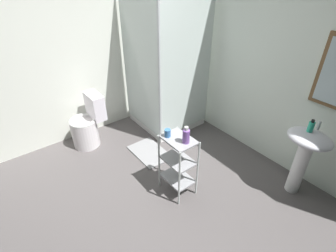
# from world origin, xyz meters

# --- Properties ---
(ground_plane) EXTENTS (4.20, 4.20, 0.02)m
(ground_plane) POSITION_xyz_m (0.00, 0.00, -0.01)
(ground_plane) COLOR #554F50
(wall_back) EXTENTS (4.20, 0.14, 2.50)m
(wall_back) POSITION_xyz_m (0.01, 1.85, 1.25)
(wall_back) COLOR white
(wall_back) RESTS_ON ground_plane
(wall_left) EXTENTS (0.10, 4.20, 2.50)m
(wall_left) POSITION_xyz_m (-1.85, 0.00, 1.25)
(wall_left) COLOR white
(wall_left) RESTS_ON ground_plane
(shower_stall) EXTENTS (0.92, 0.92, 2.00)m
(shower_stall) POSITION_xyz_m (-1.20, 1.18, 0.46)
(shower_stall) COLOR white
(shower_stall) RESTS_ON ground_plane
(pedestal_sink) EXTENTS (0.46, 0.37, 0.81)m
(pedestal_sink) POSITION_xyz_m (0.85, 1.52, 0.58)
(pedestal_sink) COLOR white
(pedestal_sink) RESTS_ON ground_plane
(sink_faucet) EXTENTS (0.03, 0.03, 0.10)m
(sink_faucet) POSITION_xyz_m (0.85, 1.64, 0.86)
(sink_faucet) COLOR silver
(sink_faucet) RESTS_ON pedestal_sink
(toilet) EXTENTS (0.37, 0.49, 0.76)m
(toilet) POSITION_xyz_m (-1.48, 0.00, 0.31)
(toilet) COLOR white
(toilet) RESTS_ON ground_plane
(storage_cart) EXTENTS (0.38, 0.28, 0.74)m
(storage_cart) POSITION_xyz_m (0.02, 0.44, 0.44)
(storage_cart) COLOR silver
(storage_cart) RESTS_ON ground_plane
(hand_soap_bottle) EXTENTS (0.06, 0.06, 0.14)m
(hand_soap_bottle) POSITION_xyz_m (0.82, 1.53, 0.87)
(hand_soap_bottle) COLOR #2DBC99
(hand_soap_bottle) RESTS_ON pedestal_sink
(conditioner_bottle_purple) EXTENTS (0.07, 0.07, 0.19)m
(conditioner_bottle_purple) POSITION_xyz_m (0.11, 0.46, 0.82)
(conditioner_bottle_purple) COLOR #8052AB
(conditioner_bottle_purple) RESTS_ON storage_cart
(rinse_cup) EXTENTS (0.07, 0.07, 0.09)m
(rinse_cup) POSITION_xyz_m (-0.09, 0.38, 0.78)
(rinse_cup) COLOR #3870B2
(rinse_cup) RESTS_ON storage_cart
(bath_mat) EXTENTS (0.60, 0.40, 0.02)m
(bath_mat) POSITION_xyz_m (-0.75, 0.57, 0.01)
(bath_mat) COLOR gray
(bath_mat) RESTS_ON ground_plane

